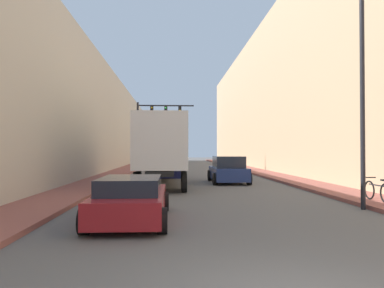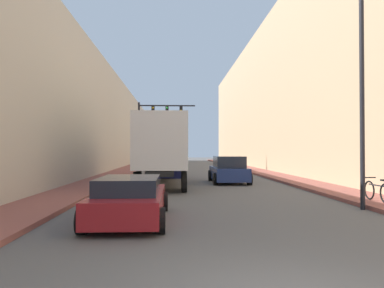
{
  "view_description": "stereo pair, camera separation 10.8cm",
  "coord_description": "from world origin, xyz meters",
  "px_view_note": "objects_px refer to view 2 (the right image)",
  "views": [
    {
      "loc": [
        -1.59,
        -4.52,
        2.03
      ],
      "look_at": [
        -0.65,
        13.24,
        2.32
      ],
      "focal_mm": 35.0,
      "sensor_mm": 36.0,
      "label": 1
    },
    {
      "loc": [
        -1.48,
        -4.53,
        2.03
      ],
      "look_at": [
        -0.65,
        13.24,
        2.32
      ],
      "focal_mm": 35.0,
      "sensor_mm": 36.0,
      "label": 2
    }
  ],
  "objects_px": {
    "traffic_signal_gantry": "(154,122)",
    "parked_bicycle": "(377,191)",
    "semi_truck": "(163,148)",
    "suv_car": "(229,170)",
    "sedan_car": "(130,199)",
    "street_lamp": "(362,65)"
  },
  "relations": [
    {
      "from": "sedan_car",
      "to": "parked_bicycle",
      "type": "relative_size",
      "value": 2.58
    },
    {
      "from": "sedan_car",
      "to": "street_lamp",
      "type": "relative_size",
      "value": 0.6
    },
    {
      "from": "semi_truck",
      "to": "sedan_car",
      "type": "xyz_separation_m",
      "value": [
        -0.6,
        -12.12,
        -1.55
      ]
    },
    {
      "from": "street_lamp",
      "to": "suv_car",
      "type": "bearing_deg",
      "value": 105.96
    },
    {
      "from": "semi_truck",
      "to": "street_lamp",
      "type": "bearing_deg",
      "value": -55.87
    },
    {
      "from": "semi_truck",
      "to": "traffic_signal_gantry",
      "type": "xyz_separation_m",
      "value": [
        -1.35,
        13.47,
        2.56
      ]
    },
    {
      "from": "suv_car",
      "to": "parked_bicycle",
      "type": "xyz_separation_m",
      "value": [
        4.03,
        -9.79,
        -0.25
      ]
    },
    {
      "from": "semi_truck",
      "to": "suv_car",
      "type": "xyz_separation_m",
      "value": [
        4.05,
        0.18,
        -1.39
      ]
    },
    {
      "from": "sedan_car",
      "to": "parked_bicycle",
      "type": "bearing_deg",
      "value": 16.18
    },
    {
      "from": "street_lamp",
      "to": "semi_truck",
      "type": "bearing_deg",
      "value": 124.13
    },
    {
      "from": "semi_truck",
      "to": "sedan_car",
      "type": "relative_size",
      "value": 2.62
    },
    {
      "from": "street_lamp",
      "to": "sedan_car",
      "type": "bearing_deg",
      "value": -167.86
    },
    {
      "from": "sedan_car",
      "to": "parked_bicycle",
      "type": "height_order",
      "value": "sedan_car"
    },
    {
      "from": "parked_bicycle",
      "to": "street_lamp",
      "type": "bearing_deg",
      "value": -138.76
    },
    {
      "from": "semi_truck",
      "to": "traffic_signal_gantry",
      "type": "relative_size",
      "value": 1.85
    },
    {
      "from": "suv_car",
      "to": "traffic_signal_gantry",
      "type": "relative_size",
      "value": 0.67
    },
    {
      "from": "semi_truck",
      "to": "suv_car",
      "type": "relative_size",
      "value": 2.74
    },
    {
      "from": "semi_truck",
      "to": "parked_bicycle",
      "type": "height_order",
      "value": "semi_truck"
    },
    {
      "from": "suv_car",
      "to": "parked_bicycle",
      "type": "height_order",
      "value": "suv_car"
    },
    {
      "from": "street_lamp",
      "to": "traffic_signal_gantry",
      "type": "bearing_deg",
      "value": 109.44
    },
    {
      "from": "semi_truck",
      "to": "parked_bicycle",
      "type": "xyz_separation_m",
      "value": [
        8.08,
        -9.61,
        -1.64
      ]
    },
    {
      "from": "traffic_signal_gantry",
      "to": "parked_bicycle",
      "type": "bearing_deg",
      "value": -67.76
    }
  ]
}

